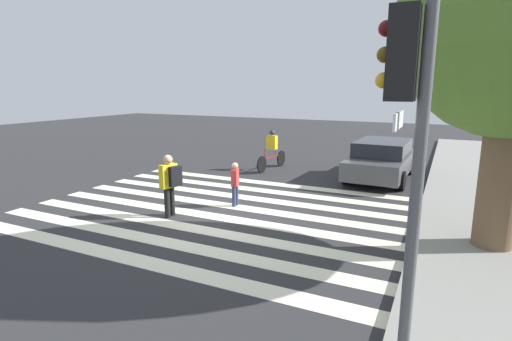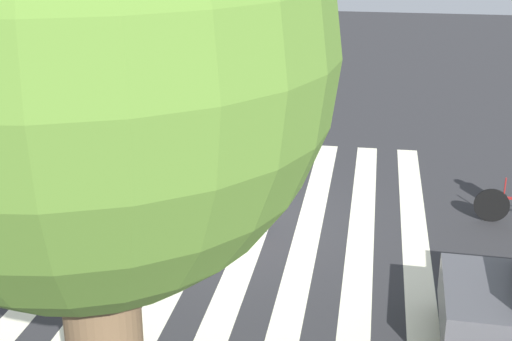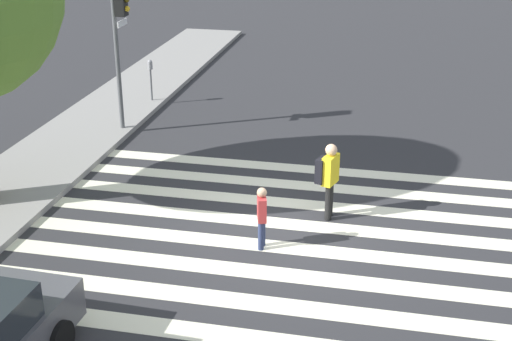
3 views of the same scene
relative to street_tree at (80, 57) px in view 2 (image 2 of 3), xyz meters
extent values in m
plane|color=#2D2D30|center=(0.06, -6.50, -4.48)|extent=(60.00, 60.00, 0.00)
cube|color=#F2EDCC|center=(-3.37, -6.50, -4.48)|extent=(0.48, 10.00, 0.01)
cube|color=#F2EDCC|center=(-2.39, -6.50, -4.48)|extent=(0.48, 10.00, 0.01)
cube|color=#F2EDCC|center=(-1.41, -6.50, -4.48)|extent=(0.48, 10.00, 0.01)
cube|color=#F2EDCC|center=(-0.43, -6.50, -4.48)|extent=(0.48, 10.00, 0.01)
cube|color=#F2EDCC|center=(0.55, -6.50, -4.48)|extent=(0.48, 10.00, 0.01)
cube|color=#F2EDCC|center=(1.53, -6.50, -4.48)|extent=(0.48, 10.00, 0.01)
cube|color=#F2EDCC|center=(2.50, -6.50, -4.48)|extent=(0.48, 10.00, 0.01)
cube|color=#F2EDCC|center=(3.48, -6.50, -4.48)|extent=(0.48, 10.00, 0.01)
sphere|color=#567F2D|center=(0.00, 0.00, 0.06)|extent=(4.43, 4.43, 4.43)
cylinder|color=black|center=(0.92, -7.34, -4.10)|extent=(0.14, 0.14, 0.77)
cylinder|color=black|center=(1.12, -7.34, -4.10)|extent=(0.14, 0.14, 0.77)
cube|color=yellow|center=(1.02, -7.34, -3.41)|extent=(0.49, 0.33, 0.61)
sphere|color=tan|center=(1.02, -7.34, -2.98)|extent=(0.24, 0.24, 0.24)
cube|color=black|center=(0.96, -7.16, -3.41)|extent=(0.37, 0.25, 0.51)
cylinder|color=navy|center=(-0.60, -6.24, -4.18)|extent=(0.11, 0.11, 0.59)
cylinder|color=navy|center=(-0.45, -6.24, -4.18)|extent=(0.11, 0.11, 0.59)
cube|color=#B73333|center=(-0.52, -6.24, -3.65)|extent=(0.38, 0.25, 0.47)
sphere|color=tan|center=(-0.52, -6.24, -3.33)|extent=(0.19, 0.19, 0.19)
cylinder|color=black|center=(-4.82, -7.43, -4.15)|extent=(0.67, 0.11, 0.67)
cylinder|color=maroon|center=(-5.01, -7.40, -3.77)|extent=(0.03, 0.03, 0.40)
cylinder|color=black|center=(-4.44, -4.03, -4.16)|extent=(0.65, 0.22, 0.64)
camera|label=1|loc=(8.98, -0.98, -1.16)|focal=28.00mm
camera|label=2|loc=(-2.48, 5.66, 1.20)|focal=50.00mm
camera|label=3|loc=(-12.20, -8.64, 2.15)|focal=50.00mm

